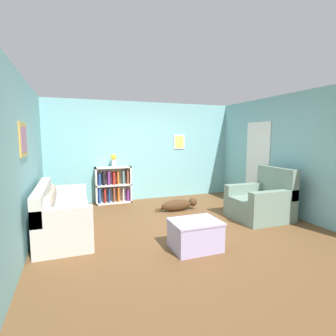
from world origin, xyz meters
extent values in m
plane|color=brown|center=(0.00, 0.00, 0.00)|extent=(14.00, 14.00, 0.00)
cube|color=#7AB7BC|center=(0.00, 2.25, 1.30)|extent=(5.60, 0.10, 2.60)
cube|color=silver|center=(1.00, 2.19, 1.55)|extent=(0.32, 0.02, 0.40)
cube|color=#DBBC56|center=(1.00, 2.18, 1.55)|extent=(0.24, 0.01, 0.32)
cube|color=#7AB7BC|center=(-2.55, 0.00, 1.30)|extent=(0.10, 5.00, 2.60)
cube|color=gold|center=(-2.49, -0.40, 1.65)|extent=(0.02, 0.56, 0.48)
cube|color=#A37089|center=(-2.48, -0.40, 1.65)|extent=(0.01, 0.44, 0.36)
cube|color=#7AB7BC|center=(2.55, 0.00, 1.30)|extent=(0.10, 5.00, 2.60)
cube|color=white|center=(2.49, 0.70, 1.02)|extent=(0.02, 0.84, 2.05)
sphere|color=tan|center=(2.46, 0.35, 1.00)|extent=(0.05, 0.05, 0.05)
cube|color=beige|center=(-2.01, 0.16, 0.23)|extent=(0.82, 1.96, 0.45)
cube|color=beige|center=(-2.34, 0.16, 0.66)|extent=(0.16, 1.96, 0.43)
cube|color=beige|center=(-2.01, -0.74, 0.57)|extent=(0.82, 0.16, 0.25)
cube|color=beige|center=(-2.01, 1.06, 0.57)|extent=(0.82, 0.16, 0.25)
ellipsoid|color=beige|center=(-2.22, -0.53, 0.64)|extent=(0.14, 0.38, 0.38)
ellipsoid|color=tan|center=(-2.22, -0.07, 0.62)|extent=(0.14, 0.34, 0.34)
ellipsoid|color=gray|center=(-2.22, 0.39, 0.60)|extent=(0.14, 0.30, 0.30)
ellipsoid|color=gray|center=(-2.22, 0.85, 0.62)|extent=(0.14, 0.33, 0.33)
cube|color=silver|center=(-1.31, 2.04, 0.47)|extent=(0.04, 0.28, 0.94)
cube|color=silver|center=(-0.45, 2.04, 0.47)|extent=(0.04, 0.28, 0.94)
cube|color=silver|center=(-0.88, 2.17, 0.47)|extent=(0.90, 0.02, 0.94)
cube|color=silver|center=(-0.88, 2.04, 0.02)|extent=(0.90, 0.28, 0.04)
cube|color=silver|center=(-0.88, 2.04, 0.47)|extent=(0.90, 0.28, 0.04)
cube|color=silver|center=(-0.88, 2.04, 0.92)|extent=(0.90, 0.28, 0.04)
cube|color=#234C9E|center=(-1.23, 2.03, 0.22)|extent=(0.05, 0.21, 0.39)
cube|color=#234C9E|center=(-1.22, 2.03, 0.63)|extent=(0.04, 0.21, 0.28)
cube|color=#B22823|center=(-1.10, 2.03, 0.20)|extent=(0.04, 0.21, 0.37)
cube|color=black|center=(-1.12, 2.03, 0.65)|extent=(0.04, 0.21, 0.33)
cube|color=#234C9E|center=(-1.00, 2.03, 0.20)|extent=(0.03, 0.21, 0.36)
cube|color=#7A2D84|center=(-0.99, 2.03, 0.65)|extent=(0.05, 0.21, 0.33)
cube|color=brown|center=(-0.88, 2.03, 0.21)|extent=(0.04, 0.21, 0.39)
cube|color=#B22823|center=(-0.87, 2.03, 0.64)|extent=(0.05, 0.21, 0.31)
cube|color=orange|center=(-0.77, 2.03, 0.21)|extent=(0.04, 0.21, 0.38)
cube|color=orange|center=(-0.77, 2.03, 0.65)|extent=(0.04, 0.21, 0.32)
cube|color=silver|center=(-0.64, 2.03, 0.19)|extent=(0.03, 0.21, 0.35)
cube|color=#60939E|center=(-0.63, 2.03, 0.65)|extent=(0.04, 0.21, 0.34)
cube|color=#7A2D84|center=(-0.52, 2.03, 0.17)|extent=(0.04, 0.21, 0.30)
cube|color=brown|center=(-0.52, 2.03, 0.66)|extent=(0.04, 0.21, 0.34)
cube|color=gray|center=(1.73, -0.32, 0.22)|extent=(1.05, 1.01, 0.45)
cube|color=gray|center=(2.17, -0.32, 0.75)|extent=(0.18, 1.01, 0.61)
cube|color=gray|center=(1.73, -0.74, 0.56)|extent=(1.05, 0.18, 0.22)
cube|color=gray|center=(1.73, 0.09, 0.56)|extent=(1.05, 0.18, 0.22)
cube|color=#ADA3CC|center=(-0.16, -1.19, 0.22)|extent=(0.70, 0.55, 0.44)
cube|color=#BBB0DC|center=(-0.16, -1.19, 0.43)|extent=(0.72, 0.58, 0.03)
ellipsoid|color=#472D19|center=(0.36, 0.80, 0.13)|extent=(0.73, 0.24, 0.26)
sphere|color=#472D19|center=(0.77, 0.80, 0.17)|extent=(0.20, 0.20, 0.20)
ellipsoid|color=#472D19|center=(-0.06, 0.84, 0.07)|extent=(0.20, 0.05, 0.05)
cylinder|color=silver|center=(-0.85, 2.04, 1.03)|extent=(0.11, 0.11, 0.18)
sphere|color=yellow|center=(-0.85, 2.04, 1.18)|extent=(0.15, 0.15, 0.15)
camera|label=1|loc=(-1.86, -4.60, 1.69)|focal=28.00mm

